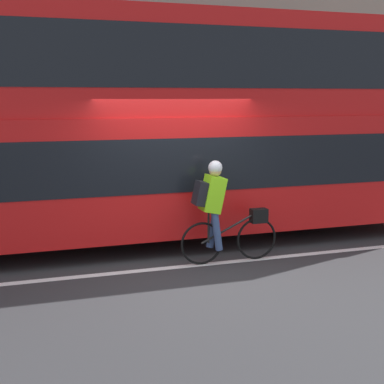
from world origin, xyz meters
The scene contains 6 objects.
ground_plane centered at (0.00, 0.00, 0.00)m, with size 80.00×80.00×0.00m, color #2D2D30.
road_center_line centered at (0.00, 0.09, 0.00)m, with size 50.00×0.14×0.01m, color silver.
sidewalk_curb centered at (0.00, 5.43, 0.06)m, with size 60.00×1.76×0.11m.
building_facade centered at (0.00, 6.46, 3.68)m, with size 60.00×0.30×7.37m.
bus centered at (-0.34, 1.73, 2.15)m, with size 10.87×2.46×3.89m.
cyclist_on_bike centered at (0.56, 0.10, 0.86)m, with size 1.58×0.32×1.59m.
Camera 1 is at (-2.25, -7.33, 2.52)m, focal length 50.00 mm.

